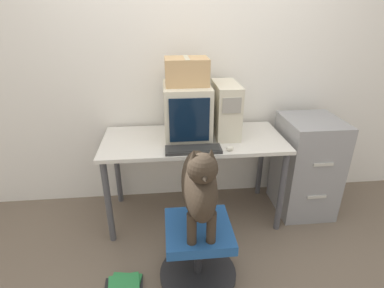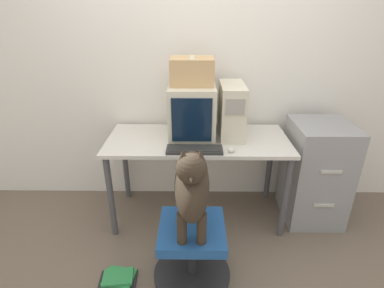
{
  "view_description": "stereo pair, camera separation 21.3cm",
  "coord_description": "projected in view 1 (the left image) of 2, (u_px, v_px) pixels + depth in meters",
  "views": [
    {
      "loc": [
        -0.24,
        -1.92,
        1.74
      ],
      "look_at": [
        -0.05,
        0.01,
        0.86
      ],
      "focal_mm": 28.0,
      "sensor_mm": 36.0,
      "label": 1
    },
    {
      "loc": [
        -0.03,
        -1.93,
        1.74
      ],
      "look_at": [
        -0.05,
        0.01,
        0.86
      ],
      "focal_mm": 28.0,
      "sensor_mm": 36.0,
      "label": 2
    }
  ],
  "objects": [
    {
      "name": "dog",
      "position": [
        199.0,
        184.0,
        1.8
      ],
      "size": [
        0.21,
        0.54,
        0.62
      ],
      "color": "#33281E",
      "rests_on": "office_chair"
    },
    {
      "name": "crt_monitor",
      "position": [
        187.0,
        111.0,
        2.42
      ],
      "size": [
        0.37,
        0.45,
        0.43
      ],
      "color": "beige",
      "rests_on": "desk"
    },
    {
      "name": "office_chair",
      "position": [
        198.0,
        251.0,
        2.04
      ],
      "size": [
        0.54,
        0.54,
        0.44
      ],
      "color": "#262628",
      "rests_on": "ground_plane"
    },
    {
      "name": "pc_tower",
      "position": [
        226.0,
        109.0,
        2.47
      ],
      "size": [
        0.19,
        0.42,
        0.43
      ],
      "color": "beige",
      "rests_on": "desk"
    },
    {
      "name": "filing_cabinet",
      "position": [
        306.0,
        166.0,
        2.69
      ],
      "size": [
        0.47,
        0.53,
        0.89
      ],
      "color": "gray",
      "rests_on": "ground_plane"
    },
    {
      "name": "computer_mouse",
      "position": [
        230.0,
        148.0,
        2.24
      ],
      "size": [
        0.06,
        0.04,
        0.04
      ],
      "color": "beige",
      "rests_on": "desk"
    },
    {
      "name": "cardboard_box",
      "position": [
        187.0,
        71.0,
        2.3
      ],
      "size": [
        0.33,
        0.26,
        0.21
      ],
      "color": "tan",
      "rests_on": "crt_monitor"
    },
    {
      "name": "ground_plane",
      "position": [
        197.0,
        237.0,
        2.49
      ],
      "size": [
        12.0,
        12.0,
        0.0
      ],
      "primitive_type": "plane",
      "color": "#6B5B4C"
    },
    {
      "name": "wall_back",
      "position": [
        189.0,
        63.0,
        2.59
      ],
      "size": [
        8.0,
        0.05,
        2.6
      ],
      "color": "white",
      "rests_on": "ground_plane"
    },
    {
      "name": "keyboard",
      "position": [
        193.0,
        149.0,
        2.24
      ],
      "size": [
        0.42,
        0.15,
        0.03
      ],
      "color": "#2D2D2D",
      "rests_on": "desk"
    },
    {
      "name": "desk",
      "position": [
        194.0,
        148.0,
        2.5
      ],
      "size": [
        1.49,
        0.65,
        0.76
      ],
      "color": "silver",
      "rests_on": "ground_plane"
    },
    {
      "name": "book_stack_floor",
      "position": [
        124.0,
        285.0,
        2.03
      ],
      "size": [
        0.26,
        0.21,
        0.06
      ],
      "color": "#262628",
      "rests_on": "ground_plane"
    }
  ]
}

